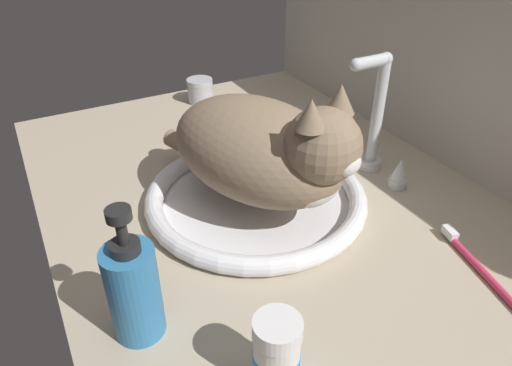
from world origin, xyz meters
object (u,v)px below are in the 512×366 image
(soap_pump_bottle, at_px, (134,290))
(metal_jar, at_px, (200,90))
(faucet, at_px, (373,128))
(cat, at_px, (266,150))
(sink_basin, at_px, (256,197))
(pill_bottle, at_px, (277,355))
(toothbrush, at_px, (481,268))

(soap_pump_bottle, distance_m, metal_jar, 0.67)
(faucet, height_order, cat, cat)
(faucet, relative_size, metal_jar, 3.56)
(faucet, height_order, metal_jar, faucet)
(sink_basin, height_order, faucet, faucet)
(pill_bottle, bearing_deg, faucet, 128.50)
(metal_jar, bearing_deg, sink_basin, -11.01)
(sink_basin, distance_m, pill_bottle, 0.32)
(faucet, relative_size, soap_pump_bottle, 1.23)
(pill_bottle, bearing_deg, metal_jar, 163.15)
(soap_pump_bottle, bearing_deg, sink_basin, 123.40)
(sink_basin, bearing_deg, faucet, 90.00)
(metal_jar, bearing_deg, pill_bottle, -16.85)
(faucet, xyz_separation_m, soap_pump_bottle, (0.16, -0.47, -0.02))
(faucet, relative_size, cat, 0.56)
(sink_basin, height_order, soap_pump_bottle, soap_pump_bottle)
(metal_jar, height_order, pill_bottle, pill_bottle)
(pill_bottle, bearing_deg, sink_basin, 155.19)
(metal_jar, height_order, toothbrush, metal_jar)
(sink_basin, bearing_deg, soap_pump_bottle, -56.60)
(sink_basin, relative_size, soap_pump_bottle, 2.04)
(faucet, bearing_deg, pill_bottle, -51.50)
(sink_basin, xyz_separation_m, faucet, (-0.00, 0.23, 0.07))
(toothbrush, bearing_deg, cat, -145.28)
(cat, bearing_deg, metal_jar, 170.30)
(pill_bottle, relative_size, toothbrush, 0.51)
(pill_bottle, height_order, toothbrush, pill_bottle)
(sink_basin, height_order, pill_bottle, pill_bottle)
(sink_basin, distance_m, metal_jar, 0.44)
(sink_basin, relative_size, pill_bottle, 3.96)
(soap_pump_bottle, distance_m, pill_bottle, 0.17)
(faucet, distance_m, toothbrush, 0.30)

